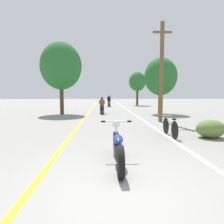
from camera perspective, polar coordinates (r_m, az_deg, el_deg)
The scene contains 13 objects.
ground_plane at distance 3.85m, azimuth 4.01°, elevation -20.94°, with size 120.00×120.00×0.00m, color gray.
lane_stripe_center at distance 16.74m, azimuth -7.00°, elevation -0.55°, with size 0.14×48.00×0.01m, color yellow.
lane_stripe_edge at distance 16.89m, azimuth 6.11°, elevation -0.49°, with size 0.14×48.00×0.01m, color white.
utility_pole at distance 12.39m, azimuth 13.96°, elevation 11.25°, with size 1.10×0.24×5.86m.
roadside_tree_right_near at distance 17.34m, azimuth 13.73°, elevation 9.77°, with size 2.72×2.45×4.68m.
roadside_tree_right_far at distance 29.03m, azimuth 7.27°, elevation 8.55°, with size 2.40×2.16×4.78m.
roadside_tree_left at distance 17.15m, azimuth -14.37°, elevation 12.58°, with size 3.34×3.01×5.86m.
roadside_bush at distance 8.58m, azimuth 26.35°, elevation -4.31°, with size 1.10×0.88×0.70m.
motorcycle_foreground at distance 4.83m, azimuth 1.63°, elevation -9.93°, with size 0.80×2.12×1.00m.
motorcycle_rider_lead at distance 16.81m, azimuth -2.88°, elevation 1.30°, with size 0.50×2.17×1.42m.
motorcycle_rider_mid at distance 25.98m, azimuth -0.86°, elevation 2.75°, with size 0.50×1.95×1.43m.
motorcycle_rider_far at distance 37.40m, azimuth -0.90°, elevation 3.49°, with size 0.50×2.12×1.37m.
bicycle_parked at distance 8.29m, azimuth 16.25°, elevation -4.18°, with size 0.44×1.72×0.79m.
Camera 1 is at (-0.41, -3.43, 1.70)m, focal length 32.00 mm.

